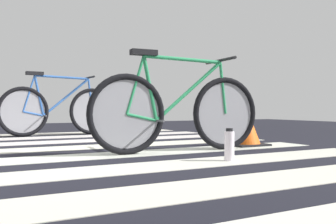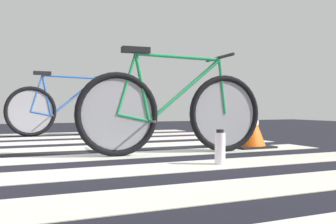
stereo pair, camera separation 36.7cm
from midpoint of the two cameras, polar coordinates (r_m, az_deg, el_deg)
ground at (r=3.54m, az=-20.16°, el=-6.29°), size 18.00×14.00×0.02m
crosswalk_markings at (r=3.62m, az=-19.72°, el=-5.96°), size 5.47×5.77×0.00m
bicycle_1_of_2 at (r=3.48m, az=-1.05°, el=0.15°), size 1.74×0.52×0.93m
bicycle_2_of_2 at (r=5.88m, az=-17.64°, el=0.33°), size 1.74×0.52×0.93m
water_bottle at (r=2.92m, az=6.22°, el=-5.13°), size 0.08×0.08×0.26m
traffic_cone at (r=4.17m, az=9.38°, el=-2.02°), size 0.41×0.41×0.47m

